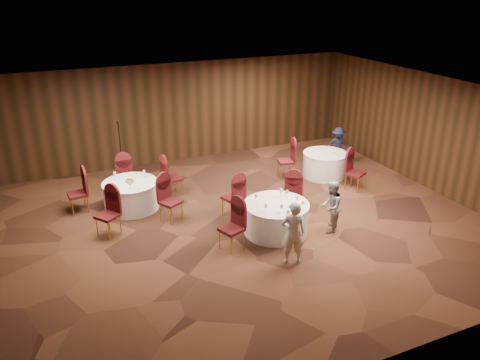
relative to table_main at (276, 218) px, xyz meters
name	(u,v)px	position (x,y,z in m)	size (l,w,h in m)	color
ground	(236,225)	(-0.75, 0.67, -0.38)	(12.00, 12.00, 0.00)	black
room_shell	(236,150)	(-0.75, 0.67, 1.59)	(12.00, 12.00, 12.00)	silver
table_main	(276,218)	(0.00, 0.00, 0.00)	(1.54, 1.54, 0.74)	white
table_left	(131,195)	(-2.88, 2.64, 0.00)	(1.43, 1.43, 0.74)	white
table_right	(325,164)	(3.00, 2.52, 0.00)	(1.33, 1.33, 0.74)	white
chairs_main	(254,205)	(-0.29, 0.60, 0.12)	(2.92, 2.16, 1.00)	#410D12
chairs_left	(131,191)	(-2.88, 2.60, 0.12)	(3.10, 3.04, 1.00)	#410D12
chairs_right	(320,167)	(2.56, 2.13, 0.12)	(2.01, 2.30, 1.00)	#410D12
tabletop_main	(284,200)	(0.14, -0.09, 0.47)	(1.09, 1.11, 0.22)	silver
tabletop_left	(130,179)	(-2.87, 2.65, 0.45)	(0.80, 0.83, 0.22)	silver
tabletop_right	(336,149)	(3.21, 2.29, 0.52)	(0.08, 0.08, 0.22)	silver
mic_stand	(122,160)	(-2.68, 4.96, 0.14)	(0.24, 0.24, 1.72)	black
woman_a	(293,233)	(-0.30, -1.31, 0.34)	(0.52, 0.34, 1.43)	silver
woman_b	(331,207)	(1.20, -0.46, 0.26)	(0.62, 0.48, 1.28)	#9D9EA2
man_c	(338,146)	(3.94, 3.23, 0.24)	(0.79, 0.46, 1.23)	black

